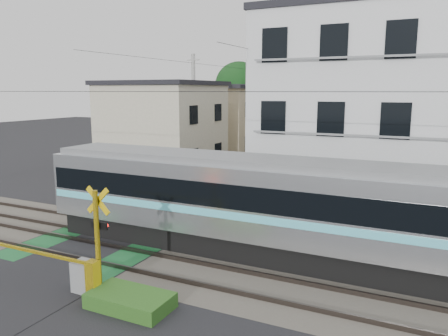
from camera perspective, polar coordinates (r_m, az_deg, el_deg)
The scene contains 12 objects.
ground at distance 17.50m, azimuth -15.42°, elevation -9.08°, with size 120.00×120.00×0.00m, color black.
track_bed at distance 17.49m, azimuth -15.43°, elevation -8.97°, with size 120.00×120.00×0.14m.
commuter_train at distance 14.98m, azimuth 4.84°, elevation -4.77°, with size 16.43×2.60×3.41m.
crossing_signal_near at distance 13.09m, azimuth -17.55°, elevation -12.50°, with size 4.74×0.65×3.09m.
crossing_signal_far at distance 21.59m, azimuth -14.34°, elevation -3.43°, with size 4.74×0.65×3.09m.
apartment_block at distance 22.00m, azimuth 19.21°, elevation 6.97°, with size 10.20×8.36×9.30m.
houses_row at distance 39.82m, azimuth 10.04°, elevation 6.48°, with size 22.07×31.35×6.80m.
tree_hill at distance 62.13m, azimuth 15.14°, elevation 9.47°, with size 40.00×12.69×11.41m.
catenary at distance 13.50m, azimuth 3.50°, elevation 1.80°, with size 60.00×5.04×7.00m.
utility_poles at distance 37.39m, azimuth 6.91°, elevation 7.62°, with size 7.90×42.00×8.00m.
pedestrian at distance 44.68m, azimuth 12.69°, elevation 3.76°, with size 0.66×0.44×1.82m, color #25282E.
weed_patches at distance 16.31m, azimuth -10.94°, elevation -9.63°, with size 10.25×8.80×0.40m.
Camera 1 is at (11.06, -12.34, 5.63)m, focal length 35.00 mm.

